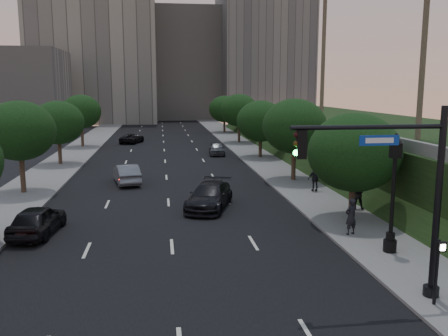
{
  "coord_description": "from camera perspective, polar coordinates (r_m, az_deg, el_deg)",
  "views": [
    {
      "loc": [
        -0.44,
        -17.04,
        7.61
      ],
      "look_at": [
        2.71,
        6.26,
        3.6
      ],
      "focal_mm": 38.0,
      "sensor_mm": 36.0,
      "label": 1
    }
  ],
  "objects": [
    {
      "name": "road_surface",
      "position": [
        47.66,
        -7.07,
        0.43
      ],
      "size": [
        16.0,
        140.0,
        0.02
      ],
      "primitive_type": "cube",
      "color": "black",
      "rests_on": "ground"
    },
    {
      "name": "sedan_near_left",
      "position": [
        26.59,
        -21.52,
        -5.86
      ],
      "size": [
        2.4,
        4.85,
        1.59
      ],
      "primitive_type": "imported",
      "rotation": [
        0.0,
        0.0,
        3.03
      ],
      "color": "black",
      "rests_on": "ground"
    },
    {
      "name": "street_lamp",
      "position": [
        22.76,
        19.63,
        -3.52
      ],
      "size": [
        0.64,
        0.64,
        5.62
      ],
      "color": "black",
      "rests_on": "ground"
    },
    {
      "name": "sedan_far_right",
      "position": [
        53.99,
        -0.87,
        2.38
      ],
      "size": [
        2.05,
        4.48,
        1.49
      ],
      "primitive_type": "imported",
      "rotation": [
        0.0,
        0.0,
        -0.07
      ],
      "color": "#4C4F53",
      "rests_on": "ground"
    },
    {
      "name": "sedan_near_right",
      "position": [
        30.07,
        -1.75,
        -3.4
      ],
      "size": [
        3.94,
        5.99,
        1.61
      ],
      "primitive_type": "imported",
      "rotation": [
        0.0,
        0.0,
        -0.33
      ],
      "color": "black",
      "rests_on": "ground"
    },
    {
      "name": "tree_left_b",
      "position": [
        36.53,
        -23.39,
        4.12
      ],
      "size": [
        5.0,
        5.0,
        6.71
      ],
      "color": "#38281C",
      "rests_on": "ground"
    },
    {
      "name": "tree_right_a",
      "position": [
        27.48,
        15.39,
        1.83
      ],
      "size": [
        5.2,
        5.2,
        6.24
      ],
      "color": "#38281C",
      "rests_on": "ground"
    },
    {
      "name": "tree_left_d",
      "position": [
        62.9,
        -16.82,
        6.51
      ],
      "size": [
        5.0,
        5.0,
        6.71
      ],
      "color": "#38281C",
      "rests_on": "ground"
    },
    {
      "name": "sidewalk_left",
      "position": [
        48.64,
        -19.23,
        0.23
      ],
      "size": [
        4.5,
        140.0,
        0.15
      ],
      "primitive_type": "cube",
      "color": "slate",
      "rests_on": "ground"
    },
    {
      "name": "office_block_left",
      "position": [
        110.2,
        -15.18,
        13.72
      ],
      "size": [
        26.0,
        20.0,
        32.0
      ],
      "primitive_type": "cube",
      "color": "gray",
      "rests_on": "ground"
    },
    {
      "name": "tree_right_d",
      "position": [
        65.01,
        1.84,
        6.95
      ],
      "size": [
        5.2,
        5.2,
        6.74
      ],
      "color": "#38281C",
      "rests_on": "ground"
    },
    {
      "name": "tree_left_c",
      "position": [
        49.16,
        -19.33,
        5.17
      ],
      "size": [
        5.0,
        5.0,
        6.34
      ],
      "color": "#38281C",
      "rests_on": "ground"
    },
    {
      "name": "tree_right_b",
      "position": [
        38.69,
        8.48,
        4.99
      ],
      "size": [
        5.2,
        5.2,
        6.74
      ],
      "color": "#38281C",
      "rests_on": "ground"
    },
    {
      "name": "tree_right_e",
      "position": [
        79.85,
        0.04,
        7.11
      ],
      "size": [
        5.2,
        5.2,
        6.24
      ],
      "color": "#38281C",
      "rests_on": "ground"
    },
    {
      "name": "pedestrian_c",
      "position": [
        34.96,
        10.93,
        -1.26
      ],
      "size": [
        1.1,
        0.48,
        1.86
      ],
      "primitive_type": "imported",
      "rotation": [
        0.0,
        0.0,
        3.17
      ],
      "color": "black",
      "rests_on": "sidewalk_right"
    },
    {
      "name": "office_block_right",
      "position": [
        116.12,
        4.64,
        14.79
      ],
      "size": [
        20.0,
        22.0,
        36.0
      ],
      "primitive_type": "cube",
      "color": "slate",
      "rests_on": "ground"
    },
    {
      "name": "office_block_filler",
      "position": [
        90.72,
        -24.34,
        8.45
      ],
      "size": [
        18.0,
        16.0,
        14.0
      ],
      "primitive_type": "cube",
      "color": "#A8A49A",
      "rests_on": "ground"
    },
    {
      "name": "embankment",
      "position": [
        50.63,
        18.69,
        2.81
      ],
      "size": [
        18.0,
        90.0,
        4.0
      ],
      "primitive_type": "cube",
      "color": "black",
      "rests_on": "ground"
    },
    {
      "name": "pedestrian_signal",
      "position": [
        18.12,
        24.33,
        -10.7
      ],
      "size": [
        0.3,
        0.33,
        2.5
      ],
      "color": "black",
      "rests_on": "ground"
    },
    {
      "name": "pedestrian_b",
      "position": [
        30.52,
        15.71,
        -2.99
      ],
      "size": [
        1.13,
        1.01,
        1.91
      ],
      "primitive_type": "imported",
      "rotation": [
        0.0,
        0.0,
        2.77
      ],
      "color": "black",
      "rests_on": "sidewalk_right"
    },
    {
      "name": "tree_right_c",
      "position": [
        51.31,
        4.43,
        5.64
      ],
      "size": [
        5.2,
        5.2,
        6.24
      ],
      "color": "#38281C",
      "rests_on": "ground"
    },
    {
      "name": "sedan_mid_left",
      "position": [
        38.61,
        -11.62,
        -0.7
      ],
      "size": [
        2.58,
        5.01,
        1.57
      ],
      "primitive_type": "imported",
      "rotation": [
        0.0,
        0.0,
        3.34
      ],
      "color": "slate",
      "rests_on": "ground"
    },
    {
      "name": "sidewalk_right",
      "position": [
        48.83,
        5.05,
        0.77
      ],
      "size": [
        4.5,
        140.0,
        0.15
      ],
      "primitive_type": "cube",
      "color": "slate",
      "rests_on": "ground"
    },
    {
      "name": "pedestrian_a",
      "position": [
        25.17,
        15.02,
        -5.66
      ],
      "size": [
        0.81,
        0.67,
        1.89
      ],
      "primitive_type": "imported",
      "rotation": [
        0.0,
        0.0,
        3.51
      ],
      "color": "black",
      "rests_on": "sidewalk_right"
    },
    {
      "name": "office_block_mid",
      "position": [
        119.34,
        -4.7,
        12.24
      ],
      "size": [
        22.0,
        18.0,
        26.0
      ],
      "primitive_type": "cube",
      "color": "#A8A49A",
      "rests_on": "ground"
    },
    {
      "name": "parapet_wall",
      "position": [
        47.26,
        9.52,
        5.59
      ],
      "size": [
        0.35,
        90.0,
        0.7
      ],
      "primitive_type": "cube",
      "color": "slate",
      "rests_on": "embankment"
    },
    {
      "name": "ground",
      "position": [
        18.67,
        -5.86,
        -14.43
      ],
      "size": [
        160.0,
        160.0,
        0.0
      ],
      "primitive_type": "plane",
      "color": "black",
      "rests_on": "ground"
    },
    {
      "name": "sedan_far_left",
      "position": [
        66.62,
        -11.0,
        3.52
      ],
      "size": [
        3.56,
        5.23,
        1.33
      ],
      "primitive_type": "imported",
      "rotation": [
        0.0,
        0.0,
        2.83
      ],
      "color": "black",
      "rests_on": "ground"
    },
    {
      "name": "traffic_signal_mast",
      "position": [
        17.72,
        21.33,
        -3.84
      ],
      "size": [
        5.68,
        0.56,
        7.0
      ],
      "color": "black",
      "rests_on": "ground"
    }
  ]
}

